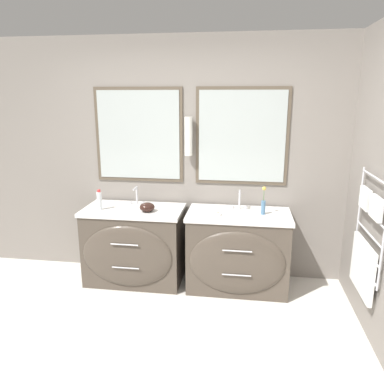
{
  "coord_description": "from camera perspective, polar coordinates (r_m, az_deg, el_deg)",
  "views": [
    {
      "loc": [
        0.64,
        -2.32,
        1.98
      ],
      "look_at": [
        0.14,
        1.16,
        1.08
      ],
      "focal_mm": 35.0,
      "sensor_mm": 36.0,
      "label": 1
    }
  ],
  "objects": [
    {
      "name": "toiletry_bottle",
      "position": [
        4.01,
        -13.93,
        -1.24
      ],
      "size": [
        0.05,
        0.05,
        0.22
      ],
      "color": "silver",
      "rests_on": "vanity_left"
    },
    {
      "name": "faucet_right",
      "position": [
        3.95,
        7.25,
        -1.2
      ],
      "size": [
        0.17,
        0.13,
        0.2
      ],
      "color": "silver",
      "rests_on": "vanity_right"
    },
    {
      "name": "wall_back",
      "position": [
        4.11,
        -0.81,
        5.09
      ],
      "size": [
        5.02,
        0.16,
        2.6
      ],
      "color": "gray",
      "rests_on": "ground_plane"
    },
    {
      "name": "flower_vase",
      "position": [
        3.81,
        10.83,
        -1.8
      ],
      "size": [
        0.04,
        0.04,
        0.29
      ],
      "color": "teal",
      "rests_on": "vanity_right"
    },
    {
      "name": "ground_plane",
      "position": [
        3.11,
        -6.11,
        -25.11
      ],
      "size": [
        16.0,
        16.0,
        0.0
      ],
      "primitive_type": "plane",
      "color": "silver"
    },
    {
      "name": "soap_dish",
      "position": [
        3.74,
        3.72,
        -3.31
      ],
      "size": [
        0.09,
        0.06,
        0.04
      ],
      "color": "white",
      "rests_on": "vanity_right"
    },
    {
      "name": "amenity_bowl",
      "position": [
        3.87,
        -6.86,
        -2.31
      ],
      "size": [
        0.16,
        0.16,
        0.09
      ],
      "color": "black",
      "rests_on": "vanity_left"
    },
    {
      "name": "vanity_right",
      "position": [
        3.95,
        6.96,
        -8.96
      ],
      "size": [
        1.05,
        0.63,
        0.83
      ],
      "color": "#4C4238",
      "rests_on": "ground_plane"
    },
    {
      "name": "faucet_left",
      "position": [
        4.11,
        -8.45,
        -0.6
      ],
      "size": [
        0.17,
        0.13,
        0.2
      ],
      "color": "silver",
      "rests_on": "vanity_left"
    },
    {
      "name": "vanity_left",
      "position": [
        4.12,
        -8.87,
        -8.04
      ],
      "size": [
        1.05,
        0.63,
        0.83
      ],
      "color": "#4C4238",
      "rests_on": "ground_plane"
    }
  ]
}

